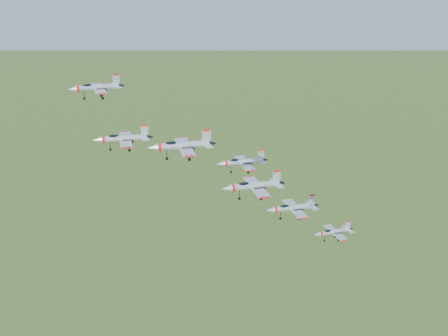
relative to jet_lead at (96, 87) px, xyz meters
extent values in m
cylinder|color=#B7BBC5|center=(0.33, 0.03, -0.03)|extent=(8.42, 1.86, 1.21)
cone|color=#B7BBC5|center=(-4.66, -0.37, -0.03)|extent=(1.76, 1.33, 1.21)
cone|color=black|center=(5.14, 0.41, -0.03)|extent=(1.38, 1.12, 1.02)
ellipsoid|color=black|center=(-1.70, -0.14, 0.43)|extent=(2.10, 1.03, 0.77)
cube|color=#B7BBC5|center=(0.72, -2.55, -0.26)|extent=(2.45, 4.24, 0.13)
cube|color=#B7BBC5|center=(0.31, 2.63, -0.26)|extent=(2.45, 4.24, 0.13)
cube|color=#B7BBC5|center=(4.12, 0.33, 1.22)|extent=(1.40, 0.22, 1.95)
cube|color=red|center=(4.12, 0.33, 2.24)|extent=(1.03, 0.21, 0.32)
cylinder|color=#B7BBC5|center=(4.53, -7.04, -8.84)|extent=(8.78, 1.83, 1.26)
cone|color=#B7BBC5|center=(-0.69, -6.69, -8.84)|extent=(1.82, 1.37, 1.26)
cone|color=black|center=(9.55, -7.37, -8.84)|extent=(1.42, 1.16, 1.07)
ellipsoid|color=black|center=(2.40, -6.90, -8.37)|extent=(2.19, 1.04, 0.80)
cube|color=#B7BBC5|center=(4.54, -9.75, -9.09)|extent=(2.50, 4.40, 0.14)
cube|color=#B7BBC5|center=(4.90, -4.34, -9.09)|extent=(2.50, 4.40, 0.14)
cube|color=#B7BBC5|center=(8.49, -7.30, -7.54)|extent=(1.46, 0.21, 2.03)
cube|color=red|center=(8.49, -7.30, -6.47)|extent=(1.07, 0.21, 0.34)
cylinder|color=#B7BBC5|center=(13.49, -22.61, -5.90)|extent=(9.08, 1.58, 1.31)
cone|color=#B7BBC5|center=(8.06, -22.45, -5.90)|extent=(1.85, 1.36, 1.31)
cone|color=black|center=(18.71, -22.77, -5.90)|extent=(1.44, 1.15, 1.11)
ellipsoid|color=black|center=(11.28, -22.54, -5.41)|extent=(2.24, 1.01, 0.83)
cube|color=#B7BBC5|center=(13.60, -25.43, -6.15)|extent=(2.45, 4.49, 0.14)
cube|color=#B7BBC5|center=(13.77, -19.81, -6.15)|extent=(2.45, 4.49, 0.14)
cube|color=#B7BBC5|center=(17.61, -22.74, -4.54)|extent=(1.51, 0.17, 2.11)
cube|color=red|center=(17.61, -22.74, -3.44)|extent=(1.11, 0.17, 0.35)
cylinder|color=#B7BBC5|center=(29.23, -5.94, -16.41)|extent=(8.35, 1.22, 1.21)
cone|color=#B7BBC5|center=(24.23, -5.95, -16.41)|extent=(1.67, 1.21, 1.21)
cone|color=black|center=(34.05, -5.93, -16.41)|extent=(1.30, 1.03, 1.02)
ellipsoid|color=black|center=(27.19, -5.94, -15.95)|extent=(2.04, 0.87, 0.77)
cube|color=#B7BBC5|center=(29.42, -8.53, -16.64)|extent=(2.14, 4.08, 0.13)
cube|color=#B7BBC5|center=(29.41, -3.34, -16.64)|extent=(2.14, 4.08, 0.13)
cube|color=#B7BBC5|center=(33.03, -5.93, -15.16)|extent=(1.39, 0.11, 1.95)
cube|color=red|center=(33.03, -5.93, -14.14)|extent=(1.02, 0.13, 0.32)
cylinder|color=#B7BBC5|center=(28.24, -17.80, -16.96)|extent=(9.56, 1.49, 1.38)
cone|color=#B7BBC5|center=(22.51, -17.87, -16.96)|extent=(1.92, 1.40, 1.38)
cone|color=black|center=(33.75, -17.74, -16.96)|extent=(1.50, 1.19, 1.17)
ellipsoid|color=black|center=(25.91, -17.83, -16.44)|extent=(2.34, 1.02, 0.87)
cube|color=#B7BBC5|center=(28.48, -20.77, -17.23)|extent=(2.49, 4.69, 0.15)
cube|color=#B7BBC5|center=(28.42, -14.83, -17.23)|extent=(2.49, 4.69, 0.15)
cube|color=#B7BBC5|center=(32.59, -17.75, -15.53)|extent=(1.59, 0.15, 2.23)
cube|color=red|center=(32.59, -17.75, -14.36)|extent=(1.17, 0.16, 0.37)
cylinder|color=#B7BBC5|center=(40.61, -6.91, -27.85)|extent=(9.21, 1.38, 1.33)
cone|color=#B7BBC5|center=(35.09, -6.94, -27.85)|extent=(1.85, 1.34, 1.33)
cone|color=black|center=(45.93, -6.89, -27.85)|extent=(1.44, 1.14, 1.13)
ellipsoid|color=black|center=(38.37, -6.93, -27.35)|extent=(2.25, 0.97, 0.84)
cube|color=#B7BBC5|center=(40.83, -9.78, -28.11)|extent=(2.37, 4.51, 0.14)
cube|color=#B7BBC5|center=(40.80, -4.05, -28.11)|extent=(2.37, 4.51, 0.14)
cube|color=#B7BBC5|center=(44.81, -6.89, -26.47)|extent=(1.53, 0.13, 2.15)
cube|color=red|center=(44.81, -6.89, -25.35)|extent=(1.13, 0.15, 0.36)
cylinder|color=#B7BBC5|center=(52.94, -2.26, -37.56)|extent=(7.88, 1.89, 1.13)
cone|color=#B7BBC5|center=(48.28, -2.72, -37.56)|extent=(1.66, 1.28, 1.13)
cone|color=black|center=(57.43, -1.82, -37.56)|extent=(1.30, 1.07, 0.96)
ellipsoid|color=black|center=(51.05, -2.45, -37.13)|extent=(1.98, 1.00, 0.72)
cube|color=#B7BBC5|center=(53.36, -4.66, -37.78)|extent=(2.36, 3.99, 0.12)
cube|color=#B7BBC5|center=(52.88, 0.17, -37.78)|extent=(2.36, 3.99, 0.12)
cube|color=#B7BBC5|center=(56.48, -1.91, -36.39)|extent=(1.31, 0.23, 1.82)
cube|color=red|center=(56.48, -1.91, -35.43)|extent=(0.96, 0.21, 0.30)
camera|label=1|loc=(-4.60, -124.68, 29.50)|focal=50.00mm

